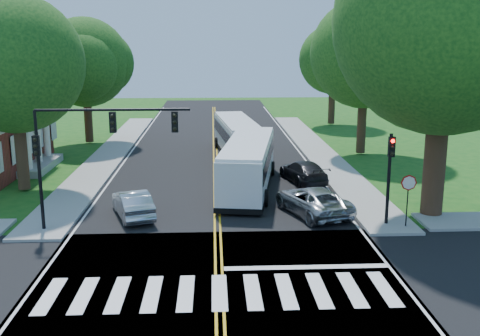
{
  "coord_description": "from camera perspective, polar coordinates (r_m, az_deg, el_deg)",
  "views": [
    {
      "loc": [
        -0.18,
        -19.12,
        8.81
      ],
      "look_at": [
        1.21,
        9.03,
        2.4
      ],
      "focal_mm": 42.0,
      "sensor_mm": 36.0,
      "label": 1
    }
  ],
  "objects": [
    {
      "name": "tree_east_far",
      "position": [
        60.5,
        9.46,
        10.8
      ],
      "size": [
        7.2,
        7.2,
        10.34
      ],
      "color": "#322314",
      "rests_on": "ground"
    },
    {
      "name": "road",
      "position": [
        38.15,
        -2.47,
        -0.54
      ],
      "size": [
        14.0,
        96.0,
        0.01
      ],
      "primitive_type": "cube",
      "color": "black",
      "rests_on": "ground"
    },
    {
      "name": "bus_lead",
      "position": [
        33.77,
        0.85,
        0.45
      ],
      "size": [
        4.25,
        11.75,
        2.97
      ],
      "rotation": [
        0.0,
        0.0,
        2.99
      ],
      "color": "silver",
      "rests_on": "road"
    },
    {
      "name": "stop_bar",
      "position": [
        22.81,
        6.79,
        -9.96
      ],
      "size": [
        6.6,
        0.4,
        0.01
      ],
      "primitive_type": "cube",
      "color": "silver",
      "rests_on": "road"
    },
    {
      "name": "cross_road",
      "position": [
        21.05,
        -2.12,
        -11.92
      ],
      "size": [
        60.0,
        12.0,
        0.01
      ],
      "primitive_type": "cube",
      "color": "black",
      "rests_on": "ground"
    },
    {
      "name": "edge_line_w",
      "position": [
        42.57,
        -11.7,
        0.62
      ],
      "size": [
        0.12,
        70.0,
        0.01
      ],
      "primitive_type": "cube",
      "color": "silver",
      "rests_on": "road"
    },
    {
      "name": "tree_ne_big",
      "position": [
        29.35,
        20.17,
        13.64
      ],
      "size": [
        10.8,
        10.8,
        14.91
      ],
      "color": "#322314",
      "rests_on": "ground"
    },
    {
      "name": "tree_west_near",
      "position": [
        35.03,
        -22.01,
        9.8
      ],
      "size": [
        8.0,
        8.0,
        11.4
      ],
      "color": "#322314",
      "rests_on": "ground"
    },
    {
      "name": "crosswalk",
      "position": [
        20.59,
        -2.1,
        -12.48
      ],
      "size": [
        12.6,
        3.0,
        0.01
      ],
      "primitive_type": "cube",
      "color": "silver",
      "rests_on": "road"
    },
    {
      "name": "ground",
      "position": [
        21.05,
        -2.12,
        -11.93
      ],
      "size": [
        140.0,
        140.0,
        0.0
      ],
      "primitive_type": "plane",
      "color": "#134D15",
      "rests_on": "ground"
    },
    {
      "name": "stop_sign",
      "position": [
        27.57,
        16.74,
        -1.98
      ],
      "size": [
        0.76,
        0.08,
        2.53
      ],
      "color": "black",
      "rests_on": "ground"
    },
    {
      "name": "sidewalk_nw",
      "position": [
        45.71,
        -13.0,
        1.46
      ],
      "size": [
        2.6,
        40.0,
        0.15
      ],
      "primitive_type": "cube",
      "color": "gray",
      "rests_on": "ground"
    },
    {
      "name": "dark_sedan",
      "position": [
        35.83,
        6.46,
        -0.36
      ],
      "size": [
        2.91,
        5.04,
        1.37
      ],
      "primitive_type": "imported",
      "rotation": [
        0.0,
        0.0,
        3.36
      ],
      "color": "black",
      "rests_on": "road"
    },
    {
      "name": "tree_east_mid",
      "position": [
        44.68,
        12.59,
        11.29
      ],
      "size": [
        8.4,
        8.4,
        11.93
      ],
      "color": "#322314",
      "rests_on": "ground"
    },
    {
      "name": "bus_follow",
      "position": [
        43.69,
        -0.29,
        3.19
      ],
      "size": [
        3.52,
        11.17,
        2.84
      ],
      "rotation": [
        0.0,
        0.0,
        3.25
      ],
      "color": "silver",
      "rests_on": "road"
    },
    {
      "name": "center_line",
      "position": [
        42.05,
        -2.51,
        0.73
      ],
      "size": [
        0.36,
        70.0,
        0.01
      ],
      "primitive_type": "cube",
      "color": "gold",
      "rests_on": "road"
    },
    {
      "name": "signal_ne",
      "position": [
        27.53,
        14.98,
        0.11
      ],
      "size": [
        0.3,
        0.46,
        4.4
      ],
      "color": "black",
      "rests_on": "ground"
    },
    {
      "name": "sidewalk_ne",
      "position": [
        45.77,
        7.92,
        1.68
      ],
      "size": [
        2.6,
        40.0,
        0.15
      ],
      "primitive_type": "cube",
      "color": "gray",
      "rests_on": "ground"
    },
    {
      "name": "signal_nw",
      "position": [
        26.55,
        -15.14,
        2.76
      ],
      "size": [
        7.15,
        0.46,
        5.66
      ],
      "color": "black",
      "rests_on": "ground"
    },
    {
      "name": "hatchback",
      "position": [
        29.08,
        -10.83,
        -3.59
      ],
      "size": [
        2.77,
        4.51,
        1.4
      ],
      "primitive_type": "imported",
      "rotation": [
        0.0,
        0.0,
        3.47
      ],
      "color": "silver",
      "rests_on": "road"
    },
    {
      "name": "suv",
      "position": [
        29.29,
        7.37,
        -3.31
      ],
      "size": [
        3.94,
        5.68,
        1.44
      ],
      "primitive_type": "imported",
      "rotation": [
        0.0,
        0.0,
        3.47
      ],
      "color": "#ADB0B4",
      "rests_on": "road"
    },
    {
      "name": "tree_west_far",
      "position": [
        50.33,
        -15.48,
        10.29
      ],
      "size": [
        7.6,
        7.6,
        10.67
      ],
      "color": "#322314",
      "rests_on": "ground"
    },
    {
      "name": "edge_line_e",
      "position": [
        42.63,
        6.67,
        0.82
      ],
      "size": [
        0.12,
        70.0,
        0.01
      ],
      "primitive_type": "cube",
      "color": "silver",
      "rests_on": "road"
    }
  ]
}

